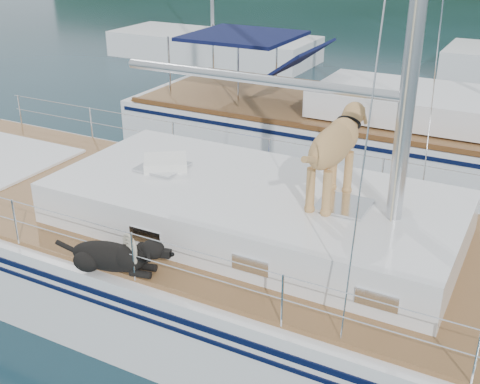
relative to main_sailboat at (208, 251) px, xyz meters
The scene contains 4 objects.
ground 0.69m from the main_sailboat, behind, with size 120.00×120.00×0.00m, color black.
main_sailboat is the anchor object (origin of this frame).
neighbor_sailboat 6.20m from the main_sailboat, 84.22° to the left, with size 11.00×3.50×13.30m.
bg_boat_west 16.18m from the main_sailboat, 120.07° to the left, with size 8.00×3.00×11.65m.
Camera 1 is at (3.93, -6.27, 4.91)m, focal length 45.00 mm.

